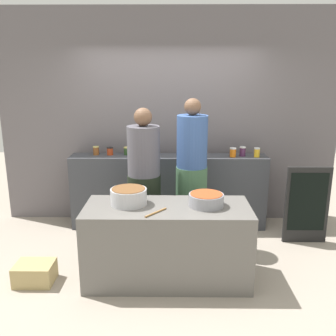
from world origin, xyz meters
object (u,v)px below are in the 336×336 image
at_px(chalkboard_sign, 307,205).
at_px(wooden_spoon, 156,212).
at_px(preserve_jar_4, 196,152).
at_px(cook_with_tongs, 144,188).
at_px(preserve_jar_3, 137,150).
at_px(cooking_pot_left, 129,196).
at_px(preserve_jar_2, 127,151).
at_px(preserve_jar_5, 233,152).
at_px(preserve_jar_1, 110,151).
at_px(preserve_jar_6, 243,151).
at_px(cook_in_cap, 191,181).
at_px(preserve_jar_7, 257,152).
at_px(bread_crate, 35,273).
at_px(preserve_jar_0, 96,151).
at_px(cooking_pot_center, 206,200).

bearing_deg(chalkboard_sign, wooden_spoon, -149.97).
xyz_separation_m(preserve_jar_4, cook_with_tongs, (-0.67, -0.71, -0.30)).
height_order(preserve_jar_4, cook_with_tongs, cook_with_tongs).
bearing_deg(preserve_jar_3, cook_with_tongs, -78.59).
relative_size(cooking_pot_left, cook_with_tongs, 0.21).
bearing_deg(preserve_jar_2, preserve_jar_5, -4.86).
xyz_separation_m(preserve_jar_1, preserve_jar_6, (1.82, -0.05, 0.01)).
bearing_deg(preserve_jar_6, preserve_jar_3, 178.14).
xyz_separation_m(preserve_jar_5, cook_in_cap, (-0.58, -0.53, -0.25)).
xyz_separation_m(preserve_jar_7, bread_crate, (-2.58, -1.44, -0.98)).
height_order(preserve_jar_0, cooking_pot_center, preserve_jar_0).
bearing_deg(preserve_jar_0, preserve_jar_4, -1.97).
relative_size(preserve_jar_0, bread_crate, 0.30).
relative_size(preserve_jar_3, preserve_jar_4, 1.12).
bearing_deg(cooking_pot_left, cooking_pot_center, -2.62).
relative_size(cook_in_cap, bread_crate, 4.69).
bearing_deg(preserve_jar_6, preserve_jar_4, 179.51).
xyz_separation_m(cooking_pot_center, wooden_spoon, (-0.50, -0.21, -0.06)).
distance_m(preserve_jar_1, preserve_jar_4, 1.19).
bearing_deg(cook_with_tongs, cooking_pot_center, -44.16).
height_order(preserve_jar_1, chalkboard_sign, preserve_jar_1).
height_order(preserve_jar_3, bread_crate, preserve_jar_3).
height_order(preserve_jar_7, cook_in_cap, cook_in_cap).
xyz_separation_m(preserve_jar_4, cooking_pot_center, (0.02, -1.38, -0.21)).
height_order(preserve_jar_4, cooking_pot_center, preserve_jar_4).
xyz_separation_m(preserve_jar_0, preserve_jar_2, (0.42, 0.02, -0.00)).
height_order(preserve_jar_2, preserve_jar_3, preserve_jar_3).
bearing_deg(wooden_spoon, preserve_jar_7, 49.66).
xyz_separation_m(preserve_jar_1, cook_with_tongs, (0.52, -0.76, -0.29)).
bearing_deg(cooking_pot_center, cooking_pot_left, 177.38).
relative_size(preserve_jar_2, wooden_spoon, 0.36).
distance_m(preserve_jar_4, cooking_pot_left, 1.56).
relative_size(preserve_jar_5, wooden_spoon, 0.42).
height_order(preserve_jar_5, cooking_pot_left, preserve_jar_5).
bearing_deg(cook_with_tongs, preserve_jar_1, 124.61).
bearing_deg(preserve_jar_2, chalkboard_sign, -13.85).
bearing_deg(preserve_jar_0, preserve_jar_7, -2.80).
distance_m(preserve_jar_4, cook_in_cap, 0.64).
bearing_deg(preserve_jar_3, cooking_pot_left, -88.34).
bearing_deg(preserve_jar_0, cook_with_tongs, -46.68).
distance_m(preserve_jar_1, chalkboard_sign, 2.69).
distance_m(preserve_jar_2, preserve_jar_6, 1.59).
distance_m(preserve_jar_2, bread_crate, 2.01).
relative_size(cooking_pot_center, cook_in_cap, 0.19).
bearing_deg(preserve_jar_7, preserve_jar_4, 175.78).
height_order(preserve_jar_5, preserve_jar_7, preserve_jar_7).
distance_m(preserve_jar_5, cooking_pot_center, 1.42).
height_order(preserve_jar_2, cook_with_tongs, cook_with_tongs).
distance_m(preserve_jar_6, cooking_pot_left, 1.95).
bearing_deg(preserve_jar_5, preserve_jar_3, 175.71).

